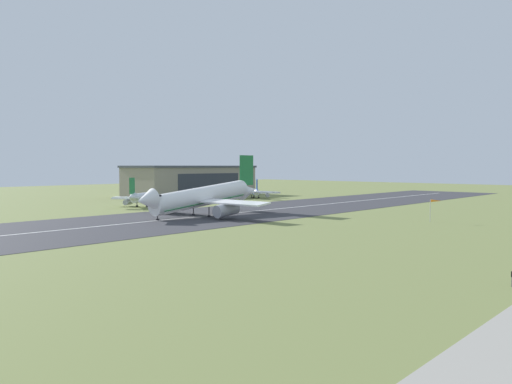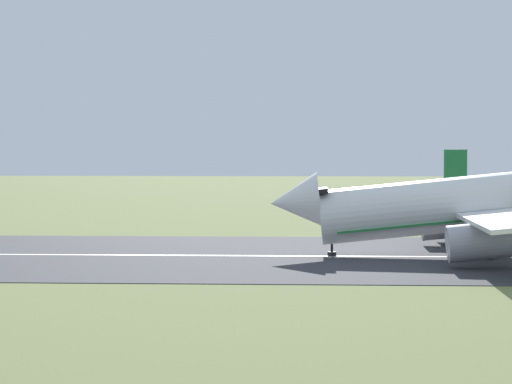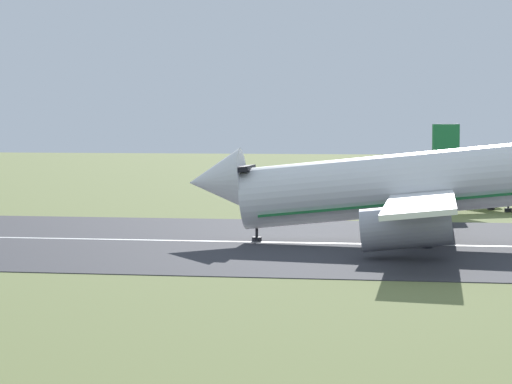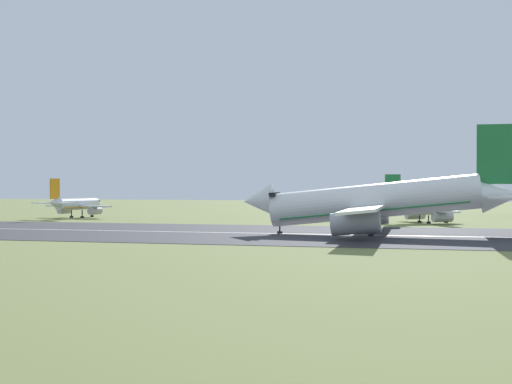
% 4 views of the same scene
% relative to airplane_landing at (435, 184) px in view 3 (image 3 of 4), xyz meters
% --- Properties ---
extents(runway_strip, '(360.18, 44.28, 0.06)m').
position_rel_airplane_landing_xyz_m(runway_strip, '(-7.44, -0.78, -5.03)').
color(runway_strip, '#333338').
rests_on(runway_strip, ground_plane).
extents(runway_centreline, '(324.16, 0.70, 0.01)m').
position_rel_airplane_landing_xyz_m(runway_centreline, '(-7.44, -0.78, -4.99)').
color(runway_centreline, silver).
rests_on(runway_centreline, runway_strip).
extents(airplane_landing, '(43.05, 45.84, 16.67)m').
position_rel_airplane_landing_xyz_m(airplane_landing, '(0.00, 0.00, 0.00)').
color(airplane_landing, white).
rests_on(airplane_landing, ground_plane).
extents(airplane_parked_west, '(19.22, 20.18, 9.84)m').
position_rel_airplane_landing_xyz_m(airplane_parked_west, '(6.42, 37.65, -2.03)').
color(airplane_parked_west, silver).
rests_on(airplane_parked_west, ground_plane).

